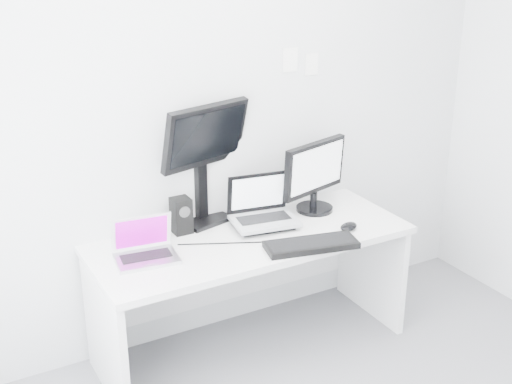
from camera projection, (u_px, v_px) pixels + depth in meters
back_wall at (221, 114)px, 3.89m from camera, size 3.60×0.00×3.60m
desk at (251, 294)px, 3.97m from camera, size 1.80×0.70×0.73m
macbook at (145, 240)px, 3.52m from camera, size 0.34×0.27×0.24m
speaker at (181, 215)px, 3.85m from camera, size 0.11×0.11×0.21m
dell_laptop at (265, 203)px, 3.89m from camera, size 0.41×0.34×0.30m
rear_monitor at (203, 162)px, 3.89m from camera, size 0.57×0.32×0.74m
samsung_monitor at (316, 176)px, 4.10m from camera, size 0.53×0.35×0.45m
keyboard at (311, 245)px, 3.70m from camera, size 0.53×0.28×0.03m
mouse at (349, 227)px, 3.91m from camera, size 0.15×0.12×0.04m
wall_note_0 at (290, 60)px, 3.99m from camera, size 0.10×0.00×0.14m
wall_note_1 at (312, 64)px, 4.07m from camera, size 0.09×0.00×0.13m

